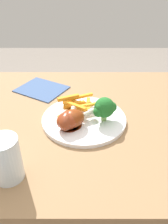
% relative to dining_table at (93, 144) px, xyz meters
% --- Properties ---
extents(dining_table, '(1.20, 0.69, 0.75)m').
position_rel_dining_table_xyz_m(dining_table, '(0.00, 0.00, 0.00)').
color(dining_table, '#8E6B47').
rests_on(dining_table, ground_plane).
extents(dinner_plate, '(0.26, 0.26, 0.01)m').
position_rel_dining_table_xyz_m(dinner_plate, '(0.03, 0.02, 0.12)').
color(dinner_plate, white).
rests_on(dinner_plate, dining_table).
extents(broccoli_floret_front, '(0.07, 0.06, 0.07)m').
position_rel_dining_table_xyz_m(broccoli_floret_front, '(-0.03, 0.04, 0.17)').
color(broccoli_floret_front, '#81B65F').
rests_on(broccoli_floret_front, dinner_plate).
extents(carrot_fries_pile, '(0.13, 0.13, 0.05)m').
position_rel_dining_table_xyz_m(carrot_fries_pile, '(0.06, -0.02, 0.14)').
color(carrot_fries_pile, orange).
rests_on(carrot_fries_pile, dinner_plate).
extents(chicken_drumstick_near, '(0.12, 0.10, 0.05)m').
position_rel_dining_table_xyz_m(chicken_drumstick_near, '(0.07, 0.07, 0.15)').
color(chicken_drumstick_near, '#5F1D0E').
rests_on(chicken_drumstick_near, dinner_plate).
extents(chicken_drumstick_far, '(0.11, 0.10, 0.05)m').
position_rel_dining_table_xyz_m(chicken_drumstick_far, '(0.06, 0.06, 0.15)').
color(chicken_drumstick_far, '#561D0A').
rests_on(chicken_drumstick_far, dinner_plate).
extents(chicken_drumstick_extra, '(0.06, 0.12, 0.05)m').
position_rel_dining_table_xyz_m(chicken_drumstick_extra, '(0.08, 0.07, 0.15)').
color(chicken_drumstick_extra, '#591E0F').
rests_on(chicken_drumstick_extra, dinner_plate).
extents(water_glass, '(0.07, 0.07, 0.11)m').
position_rel_dining_table_xyz_m(water_glass, '(0.20, 0.24, 0.17)').
color(water_glass, silver).
rests_on(water_glass, dining_table).
extents(napkin, '(0.22, 0.21, 0.00)m').
position_rel_dining_table_xyz_m(napkin, '(0.19, -0.18, 0.12)').
color(napkin, '#3D5684').
rests_on(napkin, dining_table).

